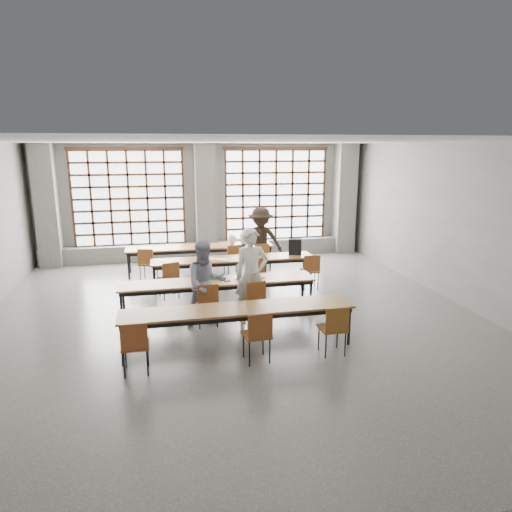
{
  "coord_description": "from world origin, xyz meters",
  "views": [
    {
      "loc": [
        -1.41,
        -8.6,
        3.43
      ],
      "look_at": [
        0.53,
        0.4,
        1.19
      ],
      "focal_mm": 32.0,
      "sensor_mm": 36.0,
      "label": 1
    }
  ],
  "objects_px": {
    "chair_mid_left": "(170,276)",
    "plastic_bag": "(232,239)",
    "chair_back_right": "(261,255)",
    "laptop_back": "(247,241)",
    "chair_back_left": "(147,261)",
    "chair_near_left": "(135,342)",
    "chair_front_left": "(207,300)",
    "student_back": "(261,241)",
    "chair_near_mid": "(258,332)",
    "phone": "(227,281)",
    "green_box": "(215,277)",
    "backpack": "(295,247)",
    "red_pouch": "(135,342)",
    "chair_back_mid": "(233,257)",
    "desk_row_c": "(218,283)",
    "mouse": "(263,277)",
    "chair_near_right": "(334,325)",
    "chair_mid_right": "(311,268)",
    "desk_row_b": "(233,261)",
    "desk_row_a": "(200,248)",
    "chair_mid_centre": "(255,271)",
    "desk_row_d": "(238,311)",
    "student_male": "(251,275)",
    "chair_front_right": "(254,297)",
    "laptop_front": "(244,274)",
    "student_female": "(206,283)"
  },
  "relations": [
    {
      "from": "chair_mid_left",
      "to": "plastic_bag",
      "type": "xyz_separation_m",
      "value": [
        1.8,
        2.2,
        0.34
      ]
    },
    {
      "from": "chair_back_right",
      "to": "laptop_back",
      "type": "xyz_separation_m",
      "value": [
        -0.25,
        0.74,
        0.25
      ]
    },
    {
      "from": "chair_back_left",
      "to": "chair_near_left",
      "type": "height_order",
      "value": "same"
    },
    {
      "from": "chair_front_left",
      "to": "student_back",
      "type": "height_order",
      "value": "student_back"
    },
    {
      "from": "chair_near_mid",
      "to": "phone",
      "type": "height_order",
      "value": "chair_near_mid"
    },
    {
      "from": "chair_near_mid",
      "to": "green_box",
      "type": "xyz_separation_m",
      "value": [
        -0.38,
        2.41,
        0.24
      ]
    },
    {
      "from": "backpack",
      "to": "red_pouch",
      "type": "xyz_separation_m",
      "value": [
        -3.8,
        -4.13,
        -0.43
      ]
    },
    {
      "from": "chair_back_left",
      "to": "chair_back_mid",
      "type": "relative_size",
      "value": 1.0
    },
    {
      "from": "desk_row_c",
      "to": "chair_back_right",
      "type": "height_order",
      "value": "chair_back_right"
    },
    {
      "from": "mouse",
      "to": "red_pouch",
      "type": "height_order",
      "value": "mouse"
    },
    {
      "from": "student_back",
      "to": "green_box",
      "type": "xyz_separation_m",
      "value": [
        -1.6,
        -2.78,
        -0.14
      ]
    },
    {
      "from": "phone",
      "to": "chair_mid_left",
      "type": "bearing_deg",
      "value": 130.99
    },
    {
      "from": "chair_near_right",
      "to": "student_back",
      "type": "relative_size",
      "value": 0.48
    },
    {
      "from": "desk_row_c",
      "to": "chair_mid_right",
      "type": "distance_m",
      "value": 2.7
    },
    {
      "from": "phone",
      "to": "desk_row_b",
      "type": "bearing_deg",
      "value": 77.13
    },
    {
      "from": "desk_row_a",
      "to": "chair_mid_centre",
      "type": "xyz_separation_m",
      "value": [
        1.09,
        -2.16,
        -0.13
      ]
    },
    {
      "from": "desk_row_a",
      "to": "red_pouch",
      "type": "height_order",
      "value": "desk_row_a"
    },
    {
      "from": "mouse",
      "to": "student_back",
      "type": "bearing_deg",
      "value": 78.29
    },
    {
      "from": "desk_row_d",
      "to": "desk_row_c",
      "type": "bearing_deg",
      "value": 94.15
    },
    {
      "from": "chair_back_right",
      "to": "phone",
      "type": "xyz_separation_m",
      "value": [
        -1.36,
        -2.83,
        0.2
      ]
    },
    {
      "from": "desk_row_d",
      "to": "student_male",
      "type": "bearing_deg",
      "value": 68.28
    },
    {
      "from": "red_pouch",
      "to": "chair_near_mid",
      "type": "bearing_deg",
      "value": -2.37
    },
    {
      "from": "chair_near_left",
      "to": "laptop_back",
      "type": "distance_m",
      "value": 6.47
    },
    {
      "from": "chair_mid_centre",
      "to": "mouse",
      "type": "height_order",
      "value": "chair_mid_centre"
    },
    {
      "from": "chair_front_left",
      "to": "chair_front_right",
      "type": "height_order",
      "value": "same"
    },
    {
      "from": "desk_row_c",
      "to": "desk_row_d",
      "type": "bearing_deg",
      "value": -85.85
    },
    {
      "from": "chair_near_left",
      "to": "laptop_front",
      "type": "relative_size",
      "value": 2.0
    },
    {
      "from": "desk_row_c",
      "to": "desk_row_d",
      "type": "relative_size",
      "value": 1.0
    },
    {
      "from": "chair_near_right",
      "to": "student_female",
      "type": "height_order",
      "value": "student_female"
    },
    {
      "from": "chair_mid_centre",
      "to": "chair_near_mid",
      "type": "relative_size",
      "value": 1.0
    },
    {
      "from": "chair_mid_centre",
      "to": "chair_mid_right",
      "type": "xyz_separation_m",
      "value": [
        1.38,
        -0.0,
        0.0
      ]
    },
    {
      "from": "chair_back_left",
      "to": "red_pouch",
      "type": "xyz_separation_m",
      "value": [
        -0.1,
        -4.98,
        -0.04
      ]
    },
    {
      "from": "chair_mid_right",
      "to": "student_male",
      "type": "bearing_deg",
      "value": -136.81
    },
    {
      "from": "chair_back_mid",
      "to": "chair_back_right",
      "type": "height_order",
      "value": "same"
    },
    {
      "from": "student_back",
      "to": "backpack",
      "type": "xyz_separation_m",
      "value": [
        0.67,
        -0.98,
        0.02
      ]
    },
    {
      "from": "desk_row_c",
      "to": "phone",
      "type": "bearing_deg",
      "value": -29.05
    },
    {
      "from": "chair_near_mid",
      "to": "student_female",
      "type": "distance_m",
      "value": 1.96
    },
    {
      "from": "chair_back_left",
      "to": "chair_mid_centre",
      "type": "relative_size",
      "value": 1.0
    },
    {
      "from": "chair_back_left",
      "to": "mouse",
      "type": "xyz_separation_m",
      "value": [
        2.43,
        -2.76,
        0.21
      ]
    },
    {
      "from": "mouse",
      "to": "green_box",
      "type": "distance_m",
      "value": 1.01
    },
    {
      "from": "backpack",
      "to": "chair_front_right",
      "type": "bearing_deg",
      "value": -103.28
    },
    {
      "from": "desk_row_b",
      "to": "chair_front_right",
      "type": "relative_size",
      "value": 4.55
    },
    {
      "from": "chair_mid_right",
      "to": "laptop_back",
      "type": "relative_size",
      "value": 2.32
    },
    {
      "from": "chair_mid_right",
      "to": "student_back",
      "type": "height_order",
      "value": "student_back"
    },
    {
      "from": "chair_near_right",
      "to": "backpack",
      "type": "bearing_deg",
      "value": 81.91
    },
    {
      "from": "student_male",
      "to": "chair_back_left",
      "type": "bearing_deg",
      "value": 115.61
    },
    {
      "from": "chair_mid_left",
      "to": "laptop_front",
      "type": "distance_m",
      "value": 1.9
    },
    {
      "from": "desk_row_d",
      "to": "red_pouch",
      "type": "distance_m",
      "value": 1.79
    },
    {
      "from": "chair_back_mid",
      "to": "desk_row_d",
      "type": "bearing_deg",
      "value": -98.2
    },
    {
      "from": "student_female",
      "to": "red_pouch",
      "type": "distance_m",
      "value": 2.19
    }
  ]
}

